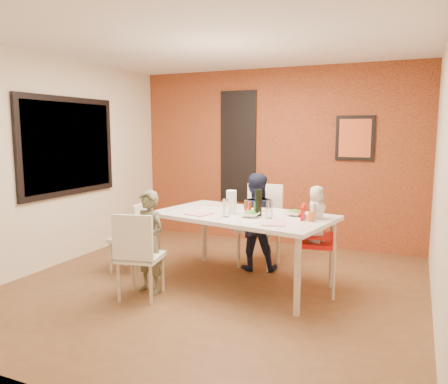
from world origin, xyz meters
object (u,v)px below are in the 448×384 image
at_px(chair_left, 134,233).
at_px(dining_table, 243,220).
at_px(chair_far, 262,220).
at_px(child_far, 255,222).
at_px(child_near, 149,242).
at_px(toddler, 316,214).
at_px(paper_towel_roll, 231,202).
at_px(high_chair, 313,240).
at_px(chair_near, 137,252).
at_px(wine_bottle, 258,203).

bearing_deg(chair_left, dining_table, 89.11).
bearing_deg(chair_far, child_far, -89.30).
bearing_deg(child_near, dining_table, 52.07).
relative_size(chair_left, toddler, 1.44).
xyz_separation_m(dining_table, child_near, (-0.83, -0.66, -0.18)).
bearing_deg(paper_towel_roll, chair_left, -175.10).
xyz_separation_m(high_chair, paper_towel_roll, (-0.92, -0.10, 0.37)).
bearing_deg(chair_left, child_far, 111.14).
height_order(dining_table, child_far, child_far).
bearing_deg(chair_far, child_near, -116.56).
bearing_deg(toddler, chair_near, 132.93).
xyz_separation_m(high_chair, toddler, (0.02, 0.01, 0.29)).
bearing_deg(chair_near, wine_bottle, -150.67).
distance_m(chair_near, toddler, 1.93).
bearing_deg(chair_left, paper_towel_roll, 88.27).
bearing_deg(child_far, chair_far, -107.27).
relative_size(dining_table, chair_left, 2.44).
height_order(chair_left, toddler, toddler).
height_order(toddler, wine_bottle, toddler).
bearing_deg(child_near, toddler, 37.69).
xyz_separation_m(chair_far, child_far, (-0.00, -0.25, 0.03)).
relative_size(chair_near, wine_bottle, 3.16).
relative_size(child_far, paper_towel_roll, 4.66).
distance_m(chair_far, high_chair, 1.13).
distance_m(child_far, wine_bottle, 0.72).
height_order(chair_near, paper_towel_roll, paper_towel_roll).
relative_size(chair_far, paper_towel_roll, 3.99).
distance_m(chair_far, chair_left, 1.65).
bearing_deg(child_far, chair_left, 10.91).
bearing_deg(paper_towel_roll, chair_near, -128.25).
distance_m(high_chair, child_near, 1.78).
height_order(chair_near, high_chair, high_chair).
distance_m(chair_near, child_near, 0.25).
bearing_deg(chair_near, toddler, -160.96).
height_order(chair_left, paper_towel_roll, paper_towel_roll).
height_order(child_near, wine_bottle, child_near).
xyz_separation_m(chair_left, toddler, (2.21, 0.21, 0.38)).
distance_m(child_far, paper_towel_roll, 0.69).
bearing_deg(chair_far, chair_left, -143.29).
bearing_deg(chair_near, paper_towel_roll, -140.12).
bearing_deg(high_chair, paper_towel_roll, 86.67).
distance_m(dining_table, paper_towel_roll, 0.24).
xyz_separation_m(toddler, paper_towel_roll, (-0.94, -0.11, 0.08)).
xyz_separation_m(dining_table, paper_towel_roll, (-0.13, -0.03, 0.21)).
height_order(chair_far, toddler, toddler).
height_order(chair_near, toddler, toddler).
bearing_deg(wine_bottle, dining_table, 174.11).
relative_size(chair_left, child_far, 0.71).
height_order(chair_left, child_near, child_near).
bearing_deg(dining_table, chair_left, -174.27).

